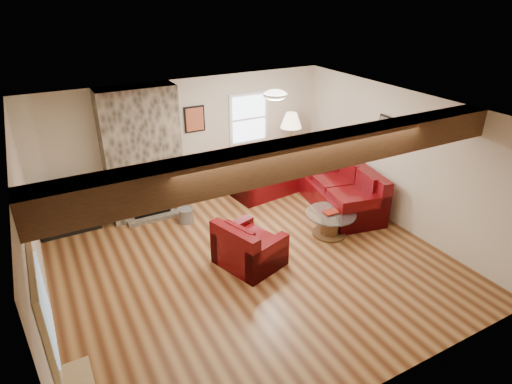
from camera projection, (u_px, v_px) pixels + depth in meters
room at (253, 195)px, 6.41m from camera, size 8.00×8.00×8.00m
oak_beam at (304, 155)px, 4.96m from camera, size 6.00×0.36×0.38m
chimney_breast at (143, 156)px, 7.96m from camera, size 1.40×0.67×2.50m
back_window at (249, 118)px, 9.00m from camera, size 0.90×0.08×1.10m
hatch_window at (44, 309)px, 3.87m from camera, size 0.08×1.00×0.90m
ceiling_dome at (275, 97)px, 6.99m from camera, size 0.40×0.40×0.18m
artwork_back at (195, 119)px, 8.42m from camera, size 0.42×0.06×0.52m
artwork_right at (390, 129)px, 7.70m from camera, size 0.06×0.55×0.42m
sofa_three at (337, 184)px, 8.65m from camera, size 1.43×2.52×0.92m
loveseat at (266, 175)px, 9.19m from camera, size 1.61×1.04×0.81m
armchair_red at (250, 243)px, 6.81m from camera, size 1.08×1.16×0.77m
coffee_table at (330, 224)px, 7.67m from camera, size 0.91×0.91×0.47m
tv_cabinet at (70, 218)px, 7.79m from camera, size 1.01×0.41×0.51m
television at (64, 195)px, 7.58m from camera, size 0.80×0.10×0.46m
floor_lamp at (291, 125)px, 8.88m from camera, size 0.44×0.44×1.72m
coal_bucket at (186, 215)px, 8.13m from camera, size 0.30×0.30×0.28m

